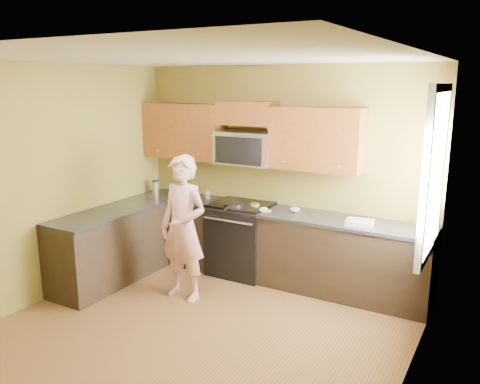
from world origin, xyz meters
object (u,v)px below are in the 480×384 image
Objects in this scene: stove at (241,238)px; woman at (183,228)px; butter_tub at (255,208)px; travel_mug at (156,194)px; frying_pan at (234,207)px; microwave at (246,164)px.

stove is 0.56× the size of woman.
butter_tub is 0.55× the size of travel_mug.
frying_pan reaches higher than stove.
travel_mug is (-1.43, 0.22, -0.03)m from frying_pan.
butter_tub is at bearing 70.32° from woman.
butter_tub is (0.42, 0.97, 0.07)m from woman.
travel_mug is at bearing 179.72° from butter_tub.
travel_mug is at bearing 165.79° from frying_pan.
travel_mug reaches higher than frying_pan.
travel_mug is (-1.20, 0.98, 0.07)m from woman.
woman is 15.42× the size of butter_tub.
microwave is at bearing 4.83° from travel_mug.
woman is at bearing -102.03° from stove.
microwave is at bearing 148.69° from butter_tub.
woman is 1.56m from travel_mug.
microwave reaches higher than butter_tub.
travel_mug reaches higher than butter_tub.
woman is at bearing -100.70° from microwave.
frying_pan is 2.32× the size of travel_mug.
butter_tub is at bearing 42.05° from frying_pan.
stove is 0.52m from frying_pan.
microwave is 0.60m from frying_pan.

